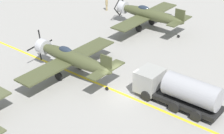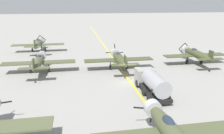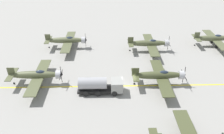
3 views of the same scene
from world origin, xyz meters
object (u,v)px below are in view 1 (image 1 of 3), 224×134
at_px(airplane_mid_right, 148,14).
at_px(ground_crew_walking, 107,4).
at_px(airplane_mid_center, 71,58).
at_px(fuel_tanker, 178,90).

xyz_separation_m(airplane_mid_right, ground_crew_walking, (2.07, 8.56, -1.06)).
distance_m(airplane_mid_right, airplane_mid_center, 15.00).
bearing_deg(fuel_tanker, airplane_mid_center, 100.72).
bearing_deg(fuel_tanker, ground_crew_walking, 53.48).
bearing_deg(airplane_mid_right, airplane_mid_center, 171.69).
relative_size(airplane_mid_center, fuel_tanker, 1.50).
distance_m(fuel_tanker, ground_crew_walking, 25.20).
bearing_deg(ground_crew_walking, airplane_mid_right, -103.60).
height_order(airplane_mid_center, ground_crew_walking, airplane_mid_center).
bearing_deg(airplane_mid_right, fuel_tanker, -149.32).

